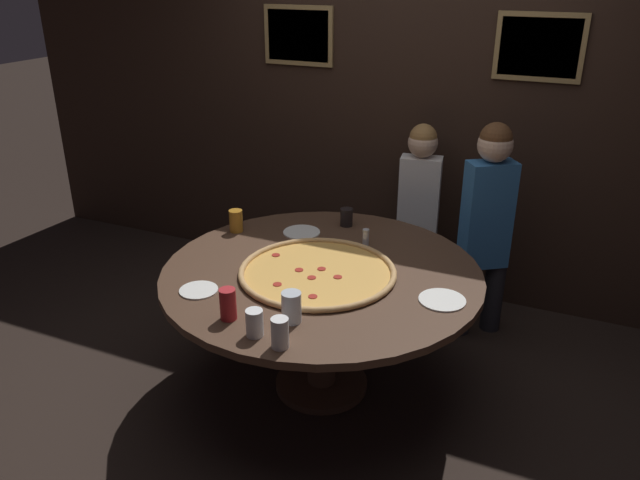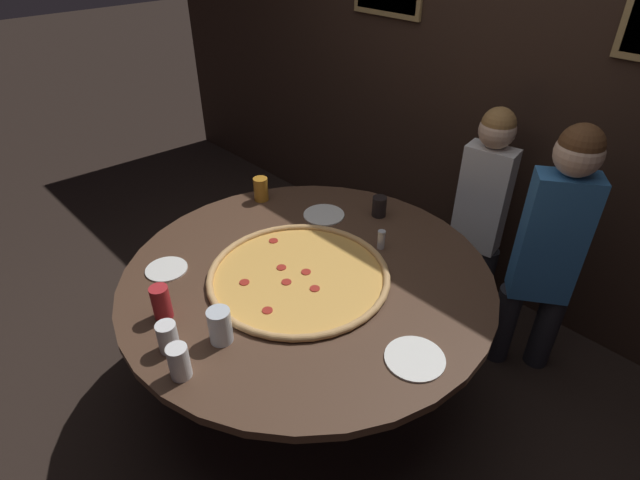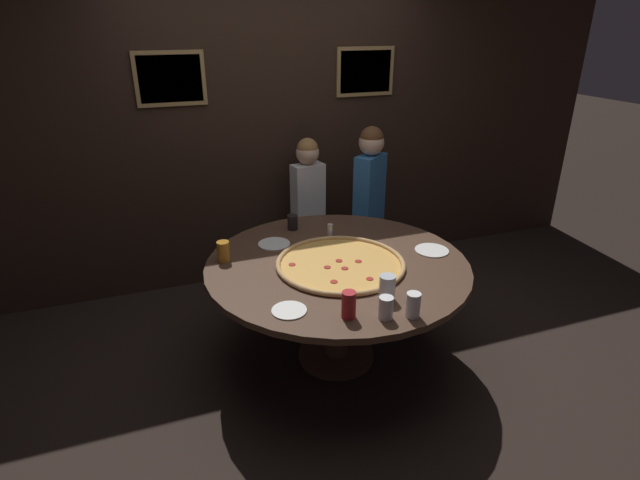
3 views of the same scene
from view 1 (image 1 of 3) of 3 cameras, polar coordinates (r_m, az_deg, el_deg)
ground_plane at (r=3.66m, az=0.13°, el=-13.16°), size 24.00×24.00×0.00m
back_wall at (r=4.37m, az=8.03°, el=11.81°), size 6.40×0.08×2.60m
dining_table at (r=3.32m, az=0.14°, el=-4.61°), size 1.68×1.68×0.74m
giant_pizza at (r=3.22m, az=-0.22°, el=-2.93°), size 0.82×0.82×0.03m
drink_cup_front_edge at (r=2.70m, az=-6.01°, el=-7.55°), size 0.08×0.08×0.12m
drink_cup_near_left at (r=2.79m, az=-2.63°, el=-6.15°), size 0.09×0.09×0.14m
drink_cup_centre_back at (r=3.74m, az=-7.69°, el=1.75°), size 0.08×0.08×0.13m
drink_cup_by_shaker at (r=2.62m, az=-3.68°, el=-8.47°), size 0.08×0.08×0.14m
drink_cup_far_left at (r=3.80m, az=2.44°, el=2.10°), size 0.08×0.08×0.11m
drink_cup_far_right at (r=2.83m, az=-8.41°, el=-5.82°), size 0.08×0.08×0.15m
white_plate_near_front at (r=3.03m, az=11.11°, el=-5.40°), size 0.23×0.23×0.01m
white_plate_right_side at (r=3.71m, az=-1.69°, el=0.72°), size 0.22×0.22×0.01m
white_plate_beside_cup at (r=3.12m, az=-11.04°, el=-4.52°), size 0.19×0.19×0.01m
condiment_shaker at (r=3.54m, az=4.20°, el=0.26°), size 0.04×0.04×0.10m
diner_centre_back at (r=4.22m, az=9.00°, el=3.09°), size 0.33×0.19×1.28m
diner_far_left at (r=3.93m, az=14.98°, el=1.84°), size 0.35×0.30×1.38m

